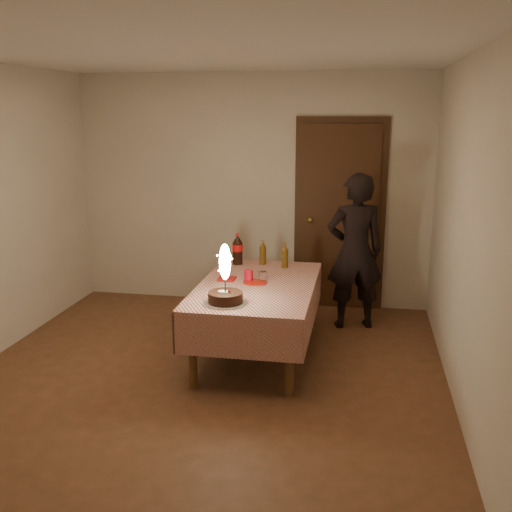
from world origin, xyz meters
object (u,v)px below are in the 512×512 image
Objects in this scene: amber_bottle_left at (263,253)px; photographer at (355,251)px; red_plate at (255,282)px; cola_bottle at (238,249)px; birthday_cake at (225,289)px; red_cup at (249,275)px; clear_cup at (263,276)px; amber_bottle_right at (285,256)px; dining_table at (257,294)px.

amber_bottle_left is 0.94m from photographer.
red_plate is 0.86× the size of amber_bottle_left.
photographer is at bearing 13.27° from cola_bottle.
birthday_cake is 2.20× the size of red_plate.
birthday_cake is at bearing -123.28° from photographer.
red_cup is at bearing -137.90° from photographer.
clear_cup reaches higher than red_plate.
amber_bottle_right is 0.16× the size of photographer.
photographer is at bearing 46.40° from red_plate.
birthday_cake is 1.90× the size of amber_bottle_left.
cola_bottle is (-0.29, 0.63, 0.15)m from red_plate.
amber_bottle_left is at bearing 8.66° from cola_bottle.
amber_bottle_left reaches higher than red_cup.
birthday_cake is 1.28m from amber_bottle_left.
red_plate is 0.68m from amber_bottle_left.
amber_bottle_right is 0.75m from photographer.
photographer reaches higher than clear_cup.
dining_table is at bearing -131.89° from photographer.
photographer is (0.80, 0.84, 0.07)m from clear_cup.
cola_bottle is at bearing 115.02° from red_plate.
photographer is at bearing 26.07° from amber_bottle_right.
red_cup is at bearing 139.95° from red_plate.
red_plate is 0.71m from cola_bottle.
photographer is (0.93, 0.84, 0.07)m from red_cup.
amber_bottle_left is at bearing 93.85° from red_plate.
dining_table is 0.77m from cola_bottle.
amber_bottle_right is at bearing -21.62° from amber_bottle_left.
amber_bottle_right is at bearing -153.93° from photographer.
clear_cup is 1.16m from photographer.
amber_bottle_left is (-0.05, 0.67, 0.11)m from red_plate.
cola_bottle is 0.49m from amber_bottle_right.
photographer is (0.86, 0.90, 0.11)m from red_plate.
red_plate is (0.13, 0.61, -0.11)m from birthday_cake.
photographer is at bearing 48.11° from dining_table.
cola_bottle is (-0.36, 0.57, 0.11)m from clear_cup.
red_plate is (-0.02, 0.03, 0.10)m from dining_table.
dining_table is 3.55× the size of birthday_cake.
photographer is at bearing 14.51° from amber_bottle_left.
photographer is (0.99, 1.51, 0.00)m from birthday_cake.
clear_cup is at bearing -133.69° from photographer.
amber_bottle_left is (-0.11, 0.60, 0.07)m from clear_cup.
red_cup is at bearing -177.68° from clear_cup.
cola_bottle reaches higher than dining_table.
cola_bottle is at bearing -166.73° from photographer.
red_plate is 0.69× the size of cola_bottle.
dining_table is 6.75× the size of amber_bottle_right.
amber_bottle_right reaches higher than red_cup.
photographer reaches higher than amber_bottle_left.
amber_bottle_right is (0.13, 0.51, 0.07)m from clear_cup.
amber_bottle_right is at bearing 62.97° from red_cup.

